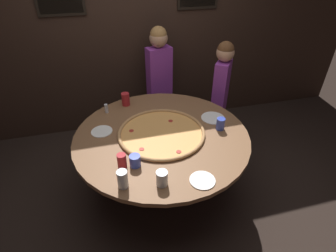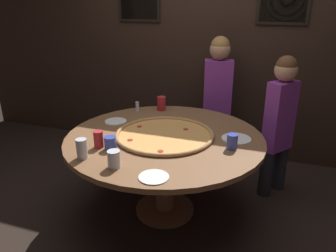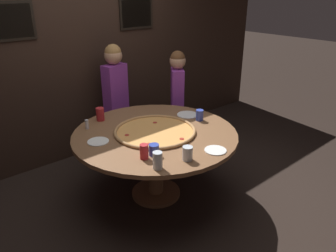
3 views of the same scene
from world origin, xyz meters
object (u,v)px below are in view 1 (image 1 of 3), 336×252
diner_side_left (221,90)px  drink_cup_front_edge (122,161)px  dining_table (162,144)px  drink_cup_near_left (135,161)px  white_plate_beside_cup (102,131)px  drink_cup_beside_pizza (126,99)px  diner_side_right (159,77)px  drink_cup_far_left (162,178)px  white_plate_left_side (202,180)px  condiment_shaker (106,108)px  giant_pizza (162,133)px  drink_cup_centre_back (221,124)px  white_plate_near_front (213,118)px  drink_cup_near_right (123,179)px

diner_side_left → drink_cup_front_edge: bearing=-15.1°
dining_table → drink_cup_near_left: (-0.30, -0.37, 0.17)m
dining_table → white_plate_beside_cup: bearing=162.3°
drink_cup_beside_pizza → diner_side_right: (0.49, 0.46, 0.01)m
drink_cup_far_left → dining_table: bearing=77.0°
white_plate_left_side → dining_table: bearing=103.6°
drink_cup_front_edge → condiment_shaker: bearing=94.4°
dining_table → giant_pizza: giant_pizza is taller
white_plate_left_side → white_plate_beside_cup: bearing=130.1°
dining_table → drink_cup_centre_back: size_ratio=14.03×
drink_cup_far_left → white_plate_near_front: bearing=46.3°
white_plate_beside_cup → condiment_shaker: size_ratio=2.07×
dining_table → white_plate_near_front: (0.57, 0.13, 0.13)m
dining_table → drink_cup_beside_pizza: drink_cup_beside_pizza is taller
condiment_shaker → dining_table: bearing=-47.6°
drink_cup_far_left → diner_side_right: 1.75m
drink_cup_front_edge → drink_cup_beside_pizza: bearing=81.4°
white_plate_near_front → diner_side_right: diner_side_right is taller
giant_pizza → drink_cup_front_edge: 0.55m
drink_cup_centre_back → condiment_shaker: (-1.04, 0.58, -0.01)m
white_plate_near_front → white_plate_left_side: bearing=-117.6°
white_plate_beside_cup → diner_side_right: bearing=49.8°
giant_pizza → drink_cup_front_edge: drink_cup_front_edge is taller
white_plate_near_front → dining_table: bearing=-167.2°
giant_pizza → drink_cup_beside_pizza: 0.68m
white_plate_near_front → drink_cup_near_right: bearing=-145.0°
drink_cup_centre_back → white_plate_left_side: size_ratio=0.59×
dining_table → drink_cup_front_edge: size_ratio=12.58×
drink_cup_far_left → diner_side_right: size_ratio=0.08×
drink_cup_centre_back → drink_cup_near_left: 0.92m
drink_cup_near_left → drink_cup_front_edge: (-0.10, 0.00, 0.02)m
dining_table → drink_cup_beside_pizza: size_ratio=11.56×
dining_table → white_plate_beside_cup: white_plate_beside_cup is taller
drink_cup_beside_pizza → white_plate_beside_cup: bearing=-122.3°
diner_side_left → diner_side_right: size_ratio=0.93×
drink_cup_centre_back → white_plate_left_side: (-0.41, -0.60, -0.05)m
drink_cup_near_left → drink_cup_near_right: 0.23m
white_plate_left_side → condiment_shaker: (-0.63, 1.18, 0.05)m
white_plate_near_front → drink_cup_near_left: bearing=-150.3°
drink_cup_near_right → white_plate_near_front: 1.22m
drink_cup_beside_pizza → drink_cup_far_left: size_ratio=1.17×
drink_cup_near_right → drink_cup_near_left: bearing=59.0°
white_plate_near_front → diner_side_left: diner_side_left is taller
drink_cup_front_edge → drink_cup_near_right: bearing=-94.7°
drink_cup_near_right → diner_side_left: 1.80m
condiment_shaker → diner_side_left: bearing=6.0°
dining_table → white_plate_beside_cup: size_ratio=8.19×
drink_cup_front_edge → drink_cup_far_left: (0.26, -0.25, -0.00)m
drink_cup_far_left → white_plate_left_side: 0.31m
dining_table → drink_cup_beside_pizza: 0.71m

